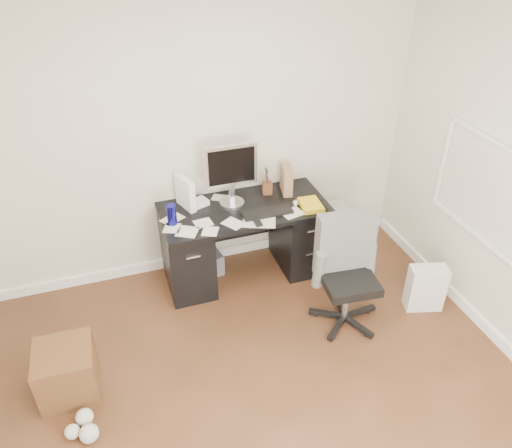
{
  "coord_description": "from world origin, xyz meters",
  "views": [
    {
      "loc": [
        -0.81,
        -1.99,
        3.1
      ],
      "look_at": [
        0.26,
        1.2,
        0.86
      ],
      "focal_mm": 35.0,
      "sensor_mm": 36.0,
      "label": 1
    }
  ],
  "objects_px": {
    "lcd_monitor": "(231,175)",
    "wicker_basket": "(67,371)",
    "desk": "(245,239)",
    "keyboard": "(267,212)",
    "office_chair": "(350,276)",
    "pc_tower": "(339,230)"
  },
  "relations": [
    {
      "from": "office_chair",
      "to": "wicker_basket",
      "type": "relative_size",
      "value": 2.42
    },
    {
      "from": "lcd_monitor",
      "to": "wicker_basket",
      "type": "relative_size",
      "value": 1.44
    },
    {
      "from": "wicker_basket",
      "to": "keyboard",
      "type": "bearing_deg",
      "value": 22.44
    },
    {
      "from": "lcd_monitor",
      "to": "keyboard",
      "type": "bearing_deg",
      "value": -46.13
    },
    {
      "from": "lcd_monitor",
      "to": "desk",
      "type": "bearing_deg",
      "value": -47.01
    },
    {
      "from": "desk",
      "to": "office_chair",
      "type": "distance_m",
      "value": 1.09
    },
    {
      "from": "pc_tower",
      "to": "lcd_monitor",
      "type": "bearing_deg",
      "value": 179.9
    },
    {
      "from": "keyboard",
      "to": "office_chair",
      "type": "xyz_separation_m",
      "value": [
        0.46,
        -0.73,
        -0.27
      ]
    },
    {
      "from": "desk",
      "to": "wicker_basket",
      "type": "bearing_deg",
      "value": -151.08
    },
    {
      "from": "pc_tower",
      "to": "office_chair",
      "type": "bearing_deg",
      "value": -112.07
    },
    {
      "from": "keyboard",
      "to": "office_chair",
      "type": "distance_m",
      "value": 0.9
    },
    {
      "from": "pc_tower",
      "to": "wicker_basket",
      "type": "bearing_deg",
      "value": -158.7
    },
    {
      "from": "desk",
      "to": "pc_tower",
      "type": "distance_m",
      "value": 1.05
    },
    {
      "from": "keyboard",
      "to": "office_chair",
      "type": "bearing_deg",
      "value": -57.9
    },
    {
      "from": "lcd_monitor",
      "to": "office_chair",
      "type": "relative_size",
      "value": 0.6
    },
    {
      "from": "office_chair",
      "to": "pc_tower",
      "type": "xyz_separation_m",
      "value": [
        0.41,
        0.96,
        -0.27
      ]
    },
    {
      "from": "pc_tower",
      "to": "desk",
      "type": "bearing_deg",
      "value": -174.98
    },
    {
      "from": "lcd_monitor",
      "to": "office_chair",
      "type": "distance_m",
      "value": 1.33
    },
    {
      "from": "office_chair",
      "to": "pc_tower",
      "type": "bearing_deg",
      "value": 72.33
    },
    {
      "from": "office_chair",
      "to": "wicker_basket",
      "type": "distance_m",
      "value": 2.28
    },
    {
      "from": "office_chair",
      "to": "pc_tower",
      "type": "relative_size",
      "value": 2.15
    },
    {
      "from": "lcd_monitor",
      "to": "wicker_basket",
      "type": "bearing_deg",
      "value": -147.02
    }
  ]
}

